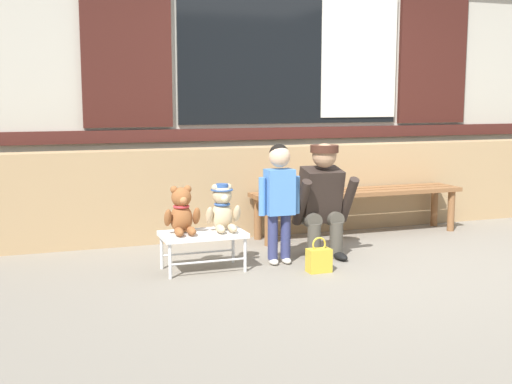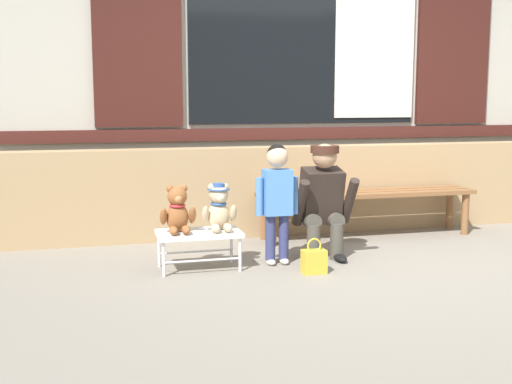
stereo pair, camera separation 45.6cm
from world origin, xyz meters
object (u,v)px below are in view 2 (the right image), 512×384
(wooden_bench_long, at_px, (367,198))
(handbag_on_ground, at_px, (314,261))
(small_display_bench, at_px, (199,235))
(child_standing, at_px, (277,191))
(adult_crouching, at_px, (323,200))
(teddy_bear_with_hat, at_px, (219,208))
(teddy_bear_plain, at_px, (178,211))

(wooden_bench_long, distance_m, handbag_on_ground, 1.48)
(small_display_bench, height_order, child_standing, child_standing)
(adult_crouching, relative_size, handbag_on_ground, 3.49)
(teddy_bear_with_hat, relative_size, child_standing, 0.38)
(handbag_on_ground, bearing_deg, teddy_bear_plain, 160.65)
(small_display_bench, height_order, teddy_bear_plain, teddy_bear_plain)
(handbag_on_ground, bearing_deg, small_display_bench, 157.30)
(child_standing, xyz_separation_m, adult_crouching, (0.43, 0.10, -0.11))
(child_standing, bearing_deg, small_display_bench, -180.00)
(small_display_bench, bearing_deg, adult_crouching, 5.56)
(adult_crouching, bearing_deg, handbag_on_ground, -117.95)
(adult_crouching, xyz_separation_m, handbag_on_ground, (-0.24, -0.44, -0.38))
(child_standing, relative_size, handbag_on_ground, 3.52)
(wooden_bench_long, height_order, teddy_bear_plain, teddy_bear_plain)
(teddy_bear_plain, xyz_separation_m, child_standing, (0.79, -0.00, 0.13))
(wooden_bench_long, relative_size, child_standing, 2.19)
(wooden_bench_long, distance_m, child_standing, 1.38)
(adult_crouching, bearing_deg, small_display_bench, -174.44)
(small_display_bench, height_order, adult_crouching, adult_crouching)
(teddy_bear_plain, distance_m, child_standing, 0.80)
(small_display_bench, distance_m, handbag_on_ground, 0.90)
(handbag_on_ground, bearing_deg, wooden_bench_long, 50.12)
(child_standing, bearing_deg, handbag_on_ground, -60.99)
(wooden_bench_long, height_order, child_standing, child_standing)
(wooden_bench_long, distance_m, small_display_bench, 1.91)
(teddy_bear_plain, bearing_deg, handbag_on_ground, -19.35)
(adult_crouching, distance_m, handbag_on_ground, 0.63)
(wooden_bench_long, bearing_deg, child_standing, -145.46)
(wooden_bench_long, relative_size, teddy_bear_plain, 5.78)
(teddy_bear_with_hat, bearing_deg, handbag_on_ground, -27.62)
(wooden_bench_long, height_order, teddy_bear_with_hat, teddy_bear_with_hat)
(small_display_bench, xyz_separation_m, child_standing, (0.63, 0.00, 0.33))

